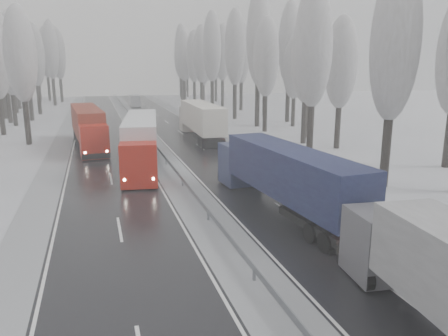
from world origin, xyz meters
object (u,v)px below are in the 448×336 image
truck_blue_box (282,173)px  box_truck_distant (135,100)px  truck_cream_box (200,118)px  truck_red_red (88,125)px  truck_red_white (141,139)px

truck_blue_box → box_truck_distant: 78.67m
truck_cream_box → box_truck_distant: size_ratio=2.46×
box_truck_distant → truck_red_red: size_ratio=0.41×
box_truck_distant → truck_cream_box: bearing=-83.2°
truck_red_white → truck_blue_box: bearing=-56.8°
box_truck_distant → truck_red_white: size_ratio=0.41×
truck_blue_box → truck_red_white: truck_red_white is taller
truck_cream_box → truck_red_white: truck_cream_box is taller
truck_blue_box → truck_red_white: size_ratio=0.93×
truck_blue_box → truck_cream_box: bearing=81.7°
box_truck_distant → truck_red_white: bearing=-92.2°
truck_red_white → truck_red_red: size_ratio=1.02×
truck_cream_box → truck_red_red: (-13.65, -2.19, -0.06)m
truck_cream_box → truck_red_red: truck_cream_box is taller
truck_cream_box → truck_red_white: 16.79m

